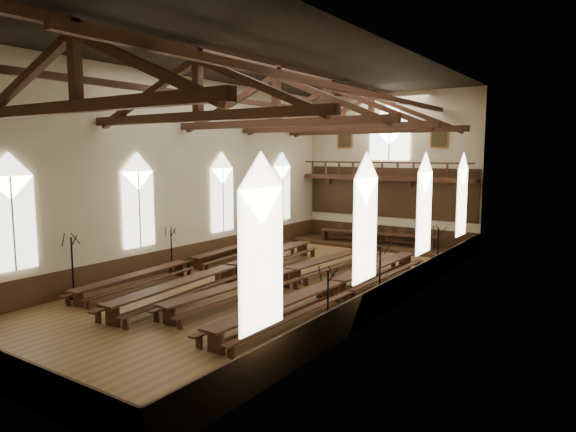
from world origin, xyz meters
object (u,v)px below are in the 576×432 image
candelabrum_left_far (248,241)px  candelabrum_right_mid (380,288)px  refectory_row_c (290,273)px  dais (377,245)px  candelabrum_left_near (73,279)px  candelabrum_right_far (438,259)px  high_table (377,234)px  candelabrum_left_mid (172,259)px  candelabrum_right_near (328,317)px  refectory_row_b (231,269)px  refectory_row_a (188,263)px  refectory_row_d (336,286)px

candelabrum_left_far → candelabrum_right_mid: 12.48m
refectory_row_c → dais: bearing=94.0°
refectory_row_c → dais: refectory_row_c is taller
candelabrum_left_near → candelabrum_right_far: candelabrum_left_near is taller
dais → high_table: high_table is taller
candelabrum_left_mid → candelabrum_right_near: size_ratio=0.98×
refectory_row_b → high_table: (1.90, 12.33, 0.21)m
refectory_row_a → refectory_row_c: bearing=8.0°
candelabrum_left_near → candelabrum_right_far: (11.10, 13.11, -0.10)m
dais → candelabrum_left_mid: (-5.46, -12.74, 0.63)m
dais → candelabrum_left_far: 8.56m
candelabrum_right_mid → candelabrum_right_far: candelabrum_right_mid is taller
refectory_row_a → refectory_row_c: refectory_row_c is taller
candelabrum_right_mid → candelabrum_right_near: bearing=-90.0°
candelabrum_right_near → candelabrum_right_mid: 4.10m
refectory_row_b → refectory_row_c: bearing=20.1°
refectory_row_a → refectory_row_d: size_ratio=0.94×
refectory_row_d → dais: size_ratio=1.32×
candelabrum_left_mid → candelabrum_left_far: 6.18m
candelabrum_left_far → candelabrum_right_near: 14.81m
refectory_row_d → high_table: 12.73m
high_table → candelabrum_right_near: 17.32m
refectory_row_c → high_table: 11.37m
refectory_row_a → candelabrum_left_near: (-0.57, -6.09, 0.32)m
candelabrum_right_near → candelabrum_right_far: 11.24m
candelabrum_right_mid → candelabrum_right_far: size_ratio=1.08×
candelabrum_left_far → candelabrum_right_far: candelabrum_left_far is taller
candelabrum_left_mid → candelabrum_left_far: size_ratio=0.95×
refectory_row_b → refectory_row_c: refectory_row_b is taller
candelabrum_right_mid → refectory_row_c: bearing=169.2°
candelabrum_left_near → candelabrum_right_mid: candelabrum_left_near is taller
high_table → dais: bearing=-102.8°
refectory_row_c → candelabrum_right_mid: size_ratio=5.57×
refectory_row_a → candelabrum_right_mid: candelabrum_right_mid is taller
refectory_row_d → dais: bearing=106.7°
dais → candelabrum_left_near: candelabrum_left_near is taller
dais → candelabrum_right_far: (5.64, -5.13, 0.64)m
refectory_row_c → candelabrum_right_mid: (4.84, -0.93, 0.24)m
refectory_row_c → candelabrum_left_mid: bearing=-167.4°
dais → candelabrum_left_far: size_ratio=4.54×
candelabrum_left_far → candelabrum_right_mid: size_ratio=0.95×
candelabrum_right_near → candelabrum_right_mid: (-0.00, 4.10, 0.06)m
candelabrum_left_near → refectory_row_a: bearing=84.7°
refectory_row_d → high_table: size_ratio=1.93×
refectory_row_d → high_table: (-3.66, 12.19, 0.22)m
dais → candelabrum_left_far: bearing=-129.8°
high_table → candelabrum_left_mid: bearing=-113.2°
candelabrum_right_far → refectory_row_d: bearing=-105.6°
refectory_row_c → candelabrum_right_near: bearing=-46.1°
refectory_row_c → high_table: (-0.80, 11.34, 0.24)m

